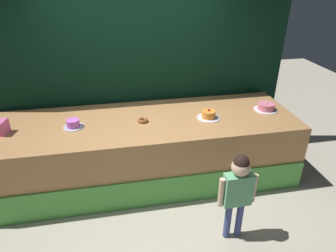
% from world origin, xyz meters
% --- Properties ---
extents(ground_plane, '(12.00, 12.00, 0.00)m').
position_xyz_m(ground_plane, '(0.00, 0.00, 0.00)').
color(ground_plane, '#BCB29E').
extents(stage_platform, '(4.13, 1.30, 0.91)m').
position_xyz_m(stage_platform, '(0.00, 0.63, 0.45)').
color(stage_platform, '#B27F4C').
rests_on(stage_platform, ground_plane).
extents(curtain_backdrop, '(4.59, 0.08, 3.01)m').
position_xyz_m(curtain_backdrop, '(0.00, 1.38, 1.51)').
color(curtain_backdrop, black).
rests_on(curtain_backdrop, ground_plane).
extents(child_figure, '(0.42, 0.19, 1.08)m').
position_xyz_m(child_figure, '(0.84, -0.65, 0.70)').
color(child_figure, '#3F4C8C').
rests_on(child_figure, ground_plane).
extents(donut, '(0.13, 0.13, 0.04)m').
position_xyz_m(donut, '(0.00, 0.59, 0.93)').
color(donut, brown).
rests_on(donut, stage_platform).
extents(cake_left, '(0.26, 0.26, 0.10)m').
position_xyz_m(cake_left, '(-0.88, 0.60, 0.95)').
color(cake_left, silver).
rests_on(cake_left, stage_platform).
extents(cake_center, '(0.31, 0.31, 0.14)m').
position_xyz_m(cake_center, '(0.88, 0.54, 0.95)').
color(cake_center, silver).
rests_on(cake_center, stage_platform).
extents(cake_right, '(0.33, 0.33, 0.15)m').
position_xyz_m(cake_right, '(1.76, 0.64, 0.95)').
color(cake_right, white).
rests_on(cake_right, stage_platform).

